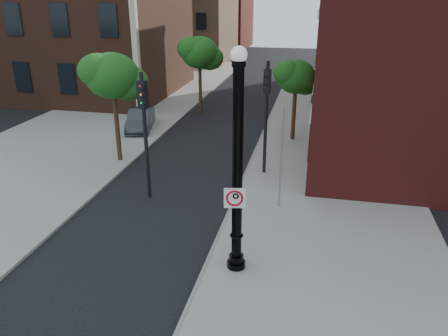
% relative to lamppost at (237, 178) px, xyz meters
% --- Properties ---
extents(ground, '(120.00, 120.00, 0.00)m').
position_rel_lamppost_xyz_m(ground, '(-3.04, -0.29, -3.24)').
color(ground, black).
rests_on(ground, ground).
extents(sidewalk_right, '(8.00, 60.00, 0.12)m').
position_rel_lamppost_xyz_m(sidewalk_right, '(2.96, 9.71, -3.18)').
color(sidewalk_right, gray).
rests_on(sidewalk_right, ground).
extents(sidewalk_left, '(10.00, 50.00, 0.12)m').
position_rel_lamppost_xyz_m(sidewalk_left, '(-12.04, 17.71, -3.18)').
color(sidewalk_left, gray).
rests_on(sidewalk_left, ground).
extents(curb_edge, '(0.10, 60.00, 0.14)m').
position_rel_lamppost_xyz_m(curb_edge, '(-0.99, 9.71, -3.17)').
color(curb_edge, gray).
rests_on(curb_edge, ground).
extents(bg_building_tan_a, '(12.00, 12.00, 12.00)m').
position_rel_lamppost_xyz_m(bg_building_tan_a, '(-15.04, 43.71, 2.76)').
color(bg_building_tan_a, '#987053').
rests_on(bg_building_tan_a, ground).
extents(bg_building_red, '(12.00, 12.00, 10.00)m').
position_rel_lamppost_xyz_m(bg_building_red, '(-15.04, 57.71, 1.76)').
color(bg_building_red, maroon).
rests_on(bg_building_red, ground).
extents(lamppost, '(0.59, 0.59, 7.02)m').
position_rel_lamppost_xyz_m(lamppost, '(0.00, 0.00, 0.00)').
color(lamppost, black).
rests_on(lamppost, ground).
extents(no_parking_sign, '(0.65, 0.17, 0.65)m').
position_rel_lamppost_xyz_m(no_parking_sign, '(-0.03, -0.18, -0.59)').
color(no_parking_sign, white).
rests_on(no_parking_sign, ground).
extents(parked_car, '(2.40, 4.32, 1.35)m').
position_rel_lamppost_xyz_m(parked_car, '(-8.84, 13.78, -2.57)').
color(parked_car, '#313036').
rests_on(parked_car, ground).
extents(traffic_signal_left, '(0.42, 0.48, 5.42)m').
position_rel_lamppost_xyz_m(traffic_signal_left, '(-4.67, 4.48, 0.41)').
color(traffic_signal_left, black).
rests_on(traffic_signal_left, ground).
extents(traffic_signal_right, '(0.36, 0.45, 5.47)m').
position_rel_lamppost_xyz_m(traffic_signal_right, '(-0.12, 8.06, 0.45)').
color(traffic_signal_right, black).
rests_on(traffic_signal_right, ground).
extents(utility_pole, '(0.09, 0.09, 4.39)m').
position_rel_lamppost_xyz_m(utility_pole, '(0.94, 4.56, -1.05)').
color(utility_pole, '#999999').
rests_on(utility_pole, ground).
extents(street_tree_a, '(3.12, 2.82, 5.63)m').
position_rel_lamppost_xyz_m(street_tree_a, '(-7.69, 8.21, 1.20)').
color(street_tree_a, '#352515').
rests_on(street_tree_a, ground).
extents(street_tree_b, '(3.05, 2.76, 5.50)m').
position_rel_lamppost_xyz_m(street_tree_b, '(-5.99, 18.27, 1.10)').
color(street_tree_b, '#352515').
rests_on(street_tree_b, ground).
extents(street_tree_c, '(2.65, 2.40, 4.78)m').
position_rel_lamppost_xyz_m(street_tree_c, '(0.93, 13.60, 0.53)').
color(street_tree_c, '#352515').
rests_on(street_tree_c, ground).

